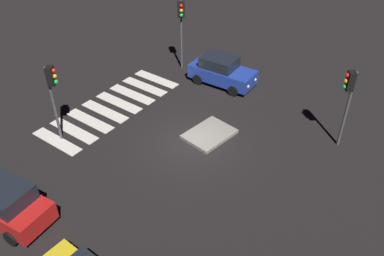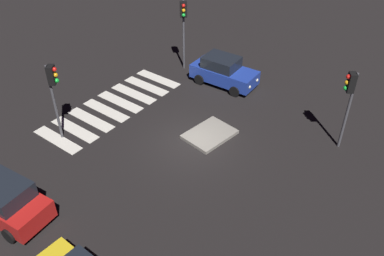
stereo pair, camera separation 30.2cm
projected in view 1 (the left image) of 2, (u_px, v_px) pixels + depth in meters
ground_plane at (192, 143)px, 21.47m from camera, size 80.00×80.00×0.00m
traffic_island at (209, 134)px, 21.96m from camera, size 2.80×2.26×0.18m
car_red at (4, 202)px, 16.94m from camera, size 2.32×4.36×1.84m
car_blue at (222, 71)px, 25.88m from camera, size 2.13×4.24×1.81m
traffic_light_south at (181, 19)px, 25.90m from camera, size 0.53×0.54×4.62m
traffic_light_west at (349, 91)px, 19.50m from camera, size 0.54×0.53×4.24m
traffic_light_east at (52, 86)px, 19.90m from camera, size 0.54×0.53×4.23m
crosswalk_near at (112, 107)px, 24.22m from camera, size 8.75×3.20×0.02m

